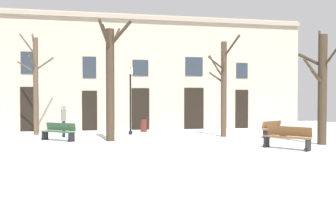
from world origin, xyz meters
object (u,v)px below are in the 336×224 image
at_px(tree_right_of_center, 110,80).
at_px(bench_near_center_tree, 59,131).
at_px(tree_near_facade, 36,82).
at_px(streetlamp, 130,93).
at_px(tree_left_of_center, 322,85).
at_px(bench_far_corner, 287,137).
at_px(litter_bin, 144,125).
at_px(tree_foreground, 223,85).
at_px(bench_facing_shops, 274,129).
at_px(person_near_bench, 64,118).

distance_m(tree_right_of_center, bench_near_center_tree, 3.46).
bearing_deg(bench_near_center_tree, tree_right_of_center, 26.04).
height_order(tree_near_facade, bench_near_center_tree, tree_near_facade).
bearing_deg(streetlamp, tree_near_facade, 169.85).
xyz_separation_m(tree_left_of_center, bench_far_corner, (-2.28, -1.24, -2.08)).
xyz_separation_m(tree_right_of_center, litter_bin, (2.32, 5.21, -2.45)).
bearing_deg(bench_near_center_tree, litter_bin, 85.73).
bearing_deg(bench_far_corner, tree_foreground, 154.29).
distance_m(tree_foreground, bench_near_center_tree, 8.63).
bearing_deg(tree_foreground, tree_left_of_center, -56.58).
bearing_deg(litter_bin, tree_near_facade, -172.58).
bearing_deg(tree_right_of_center, tree_near_facade, 131.13).
distance_m(tree_near_facade, tree_foreground, 10.33).
bearing_deg(tree_left_of_center, bench_facing_shops, 96.32).
bearing_deg(tree_right_of_center, tree_left_of_center, -20.31).
xyz_separation_m(tree_left_of_center, tree_foreground, (-2.89, 4.37, 0.14)).
height_order(bench_near_center_tree, bench_far_corner, bench_far_corner).
xyz_separation_m(tree_right_of_center, streetlamp, (1.32, 3.49, -0.54)).
xyz_separation_m(tree_left_of_center, bench_near_center_tree, (-11.21, 3.93, -2.11)).
distance_m(litter_bin, person_near_bench, 5.32).
distance_m(streetlamp, bench_near_center_tree, 5.02).
bearing_deg(bench_far_corner, tree_right_of_center, -156.41).
height_order(streetlamp, person_near_bench, streetlamp).
xyz_separation_m(tree_near_facade, litter_bin, (6.17, 0.80, -2.50)).
height_order(tree_left_of_center, tree_foreground, tree_foreground).
height_order(tree_left_of_center, bench_facing_shops, tree_left_of_center).
bearing_deg(tree_foreground, bench_near_center_tree, -176.97).
relative_size(tree_right_of_center, bench_near_center_tree, 3.30).
relative_size(tree_left_of_center, streetlamp, 1.35).
bearing_deg(person_near_bench, tree_foreground, -108.68).
bearing_deg(bench_facing_shops, litter_bin, 109.38).
bearing_deg(tree_left_of_center, litter_bin, 127.50).
distance_m(streetlamp, person_near_bench, 3.93).
bearing_deg(bench_facing_shops, tree_near_facade, 129.65).
xyz_separation_m(tree_right_of_center, person_near_bench, (-2.25, 2.55, -1.89)).
height_order(tree_near_facade, bench_far_corner, tree_near_facade).
relative_size(litter_bin, bench_facing_shops, 0.49).
bearing_deg(bench_near_center_tree, tree_foreground, 44.72).
height_order(tree_right_of_center, bench_far_corner, tree_right_of_center).
bearing_deg(person_near_bench, bench_facing_shops, -110.45).
bearing_deg(person_near_bench, streetlamp, -84.03).
xyz_separation_m(streetlamp, bench_near_center_tree, (-3.70, -2.82, -1.88)).
relative_size(streetlamp, bench_facing_shops, 2.22).
distance_m(tree_left_of_center, tree_foreground, 5.24).
relative_size(tree_left_of_center, bench_far_corner, 2.78).
xyz_separation_m(tree_left_of_center, person_near_bench, (-11.07, 5.82, -1.58)).
bearing_deg(tree_near_facade, person_near_bench, -49.31).
distance_m(bench_near_center_tree, bench_far_corner, 10.31).
bearing_deg(bench_facing_shops, bench_near_center_tree, 146.24).
bearing_deg(tree_right_of_center, streetlamp, 69.29).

